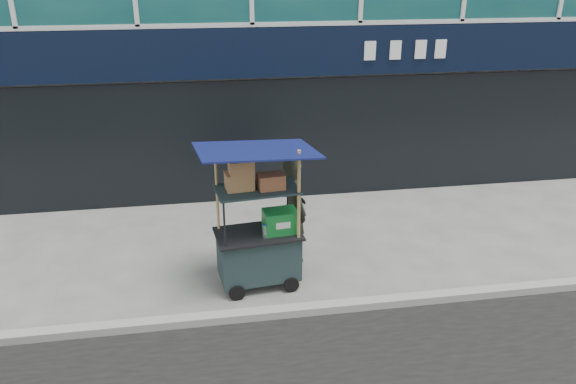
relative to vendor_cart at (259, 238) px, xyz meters
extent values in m
plane|color=#62625D|center=(0.30, -0.67, -0.76)|extent=(80.00, 80.00, 0.00)
cube|color=gray|center=(0.30, -0.87, -0.70)|extent=(80.00, 0.18, 0.12)
cube|color=black|center=(0.30, 3.19, 2.14)|extent=(15.68, 0.06, 0.90)
cube|color=black|center=(0.30, 3.23, 0.44)|extent=(15.68, 0.04, 2.40)
cube|color=black|center=(-0.02, 0.00, -0.29)|extent=(1.20, 0.79, 0.66)
cylinder|color=black|center=(-0.37, -0.39, -0.65)|extent=(0.23, 0.07, 0.23)
cylinder|color=black|center=(0.42, -0.30, -0.65)|extent=(0.23, 0.07, 0.23)
cube|color=black|center=(-0.02, 0.00, 0.06)|extent=(1.29, 0.87, 0.04)
cylinder|color=black|center=(-0.50, -0.34, 0.40)|extent=(0.03, 0.03, 0.71)
cylinder|color=black|center=(0.53, -0.22, 0.40)|extent=(0.03, 0.03, 0.71)
cylinder|color=black|center=(-0.57, 0.23, 0.40)|extent=(0.03, 0.03, 0.71)
cylinder|color=black|center=(0.47, 0.34, 0.40)|extent=(0.03, 0.03, 0.71)
cube|color=black|center=(-0.02, 0.00, 0.75)|extent=(1.20, 0.79, 0.03)
cylinder|color=#9F8248|center=(0.53, -0.22, 0.30)|extent=(0.05, 0.05, 2.13)
cylinder|color=#9F8248|center=(-0.57, 0.23, 0.25)|extent=(0.04, 0.04, 2.04)
cube|color=#0C0C44|center=(-0.02, 0.00, 1.32)|extent=(1.73, 1.31, 0.19)
cube|color=#0F6020|center=(0.30, -0.01, 0.25)|extent=(0.51, 0.38, 0.33)
cylinder|color=silver|center=(0.06, -0.18, 0.17)|extent=(0.07, 0.07, 0.19)
cylinder|color=#192BBC|center=(0.06, -0.18, 0.28)|extent=(0.03, 0.03, 0.02)
cube|color=olive|center=(-0.26, 0.02, 0.89)|extent=(0.41, 0.32, 0.24)
cube|color=#986B42|center=(0.18, -0.02, 0.87)|extent=(0.39, 0.30, 0.21)
cube|color=olive|center=(-0.23, 0.01, 1.10)|extent=(0.36, 0.28, 0.19)
imported|color=black|center=(0.62, 0.70, 0.10)|extent=(0.57, 0.72, 1.72)
camera|label=1|loc=(-0.77, -7.19, 3.69)|focal=35.00mm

